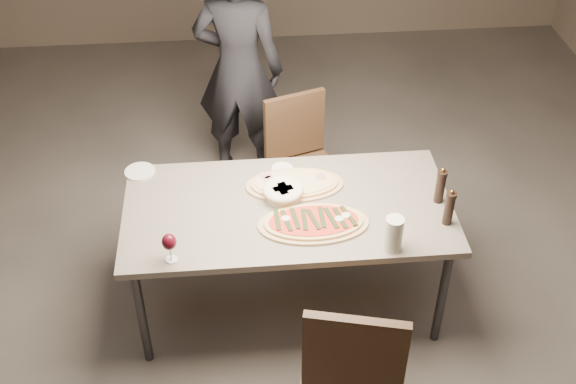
{
  "coord_description": "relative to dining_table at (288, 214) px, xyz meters",
  "views": [
    {
      "loc": [
        -0.27,
        -3.01,
        3.29
      ],
      "look_at": [
        0.0,
        0.0,
        0.85
      ],
      "focal_mm": 45.0,
      "sensor_mm": 36.0,
      "label": 1
    }
  ],
  "objects": [
    {
      "name": "room",
      "position": [
        0.0,
        0.0,
        0.71
      ],
      "size": [
        7.0,
        7.0,
        7.0
      ],
      "color": "#5C554F",
      "rests_on": "ground"
    },
    {
      "name": "dining_table",
      "position": [
        0.0,
        0.0,
        0.0
      ],
      "size": [
        1.8,
        0.9,
        0.75
      ],
      "color": "slate",
      "rests_on": "ground"
    },
    {
      "name": "zucchini_pizza",
      "position": [
        0.12,
        -0.17,
        0.07
      ],
      "size": [
        0.59,
        0.33,
        0.05
      ],
      "rotation": [
        0.0,
        0.0,
        0.19
      ],
      "color": "tan",
      "rests_on": "dining_table"
    },
    {
      "name": "ham_pizza",
      "position": [
        0.05,
        0.17,
        0.07
      ],
      "size": [
        0.56,
        0.31,
        0.04
      ],
      "rotation": [
        0.0,
        0.0,
        -0.42
      ],
      "color": "tan",
      "rests_on": "dining_table"
    },
    {
      "name": "bread_basket",
      "position": [
        -0.02,
        0.07,
        0.1
      ],
      "size": [
        0.22,
        0.22,
        0.08
      ],
      "rotation": [
        0.0,
        0.0,
        0.36
      ],
      "color": "beige",
      "rests_on": "dining_table"
    },
    {
      "name": "oil_dish",
      "position": [
        -0.0,
        0.33,
        0.06
      ],
      "size": [
        0.13,
        0.13,
        0.01
      ],
      "rotation": [
        0.0,
        0.0,
        -0.41
      ],
      "color": "white",
      "rests_on": "dining_table"
    },
    {
      "name": "pepper_mill_left",
      "position": [
        0.83,
        -0.03,
        0.16
      ],
      "size": [
        0.06,
        0.06,
        0.23
      ],
      "rotation": [
        0.0,
        0.0,
        0.01
      ],
      "color": "black",
      "rests_on": "dining_table"
    },
    {
      "name": "pepper_mill_right",
      "position": [
        0.83,
        -0.21,
        0.16
      ],
      "size": [
        0.06,
        0.06,
        0.22
      ],
      "rotation": [
        0.0,
        0.0,
        0.04
      ],
      "color": "black",
      "rests_on": "dining_table"
    },
    {
      "name": "carafe",
      "position": [
        0.5,
        -0.38,
        0.16
      ],
      "size": [
        0.09,
        0.09,
        0.2
      ],
      "rotation": [
        0.0,
        0.0,
        -0.37
      ],
      "color": "silver",
      "rests_on": "dining_table"
    },
    {
      "name": "wine_glass",
      "position": [
        -0.62,
        -0.37,
        0.17
      ],
      "size": [
        0.08,
        0.08,
        0.17
      ],
      "rotation": [
        0.0,
        0.0,
        0.09
      ],
      "color": "silver",
      "rests_on": "dining_table"
    },
    {
      "name": "side_plate",
      "position": [
        -0.83,
        0.38,
        0.06
      ],
      "size": [
        0.18,
        0.18,
        0.01
      ],
      "rotation": [
        0.0,
        0.0,
        -0.08
      ],
      "color": "white",
      "rests_on": "dining_table"
    },
    {
      "name": "chair_near",
      "position": [
        0.22,
        -0.94,
        -0.13
      ],
      "size": [
        0.57,
        0.57,
        1.01
      ],
      "rotation": [
        0.0,
        0.0,
        -0.24
      ],
      "color": "#432D1C",
      "rests_on": "ground"
    },
    {
      "name": "chair_far",
      "position": [
        0.15,
        0.78,
        -0.18
      ],
      "size": [
        0.55,
        0.55,
        0.92
      ],
      "rotation": [
        0.0,
        0.0,
        3.46
      ],
      "color": "#432D1C",
      "rests_on": "ground"
    },
    {
      "name": "diner",
      "position": [
        -0.22,
        1.35,
        0.16
      ],
      "size": [
        0.7,
        0.55,
        1.7
      ],
      "primitive_type": "imported",
      "rotation": [
        0.0,
        0.0,
        2.9
      ],
      "color": "black",
      "rests_on": "ground"
    }
  ]
}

